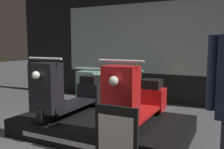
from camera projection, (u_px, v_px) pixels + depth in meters
name	position (u px, v px, depth m)	size (l,w,h in m)	color
shop_wall_back	(140.00, 37.00, 6.15)	(7.47, 0.09, 3.20)	black
display_platform	(103.00, 126.00, 3.91)	(2.60, 1.54, 0.27)	black
scooter_display_left	(70.00, 92.00, 4.05)	(0.58, 1.66, 0.96)	black
scooter_display_right	(137.00, 99.00, 3.53)	(0.58, 1.66, 0.96)	black
scooter_backrow_0	(102.00, 92.00, 5.44)	(0.58, 1.66, 0.96)	black
scooter_backrow_1	(138.00, 96.00, 5.06)	(0.58, 1.66, 0.96)	black
price_sign_board	(116.00, 142.00, 2.58)	(0.48, 0.04, 0.78)	black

